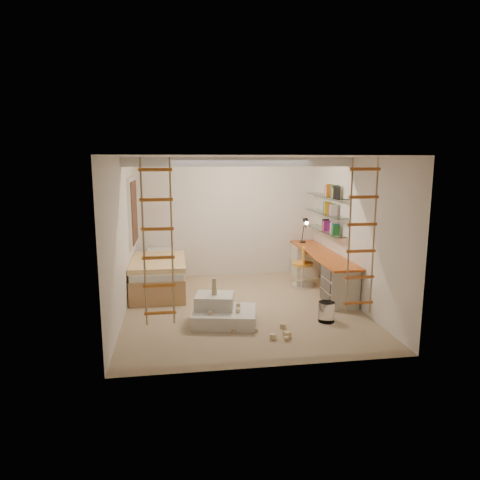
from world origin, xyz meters
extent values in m
plane|color=tan|center=(0.00, 0.00, 0.00)|extent=(4.50, 4.50, 0.00)
cube|color=white|center=(0.00, 0.30, 2.52)|extent=(4.00, 0.18, 0.16)
cube|color=white|center=(-1.97, 1.50, 1.55)|extent=(0.06, 1.15, 1.35)
cube|color=#4C2D1E|center=(-1.93, 1.50, 1.55)|extent=(0.02, 1.00, 1.20)
cylinder|color=white|center=(1.22, -0.88, 0.16)|extent=(0.26, 0.26, 0.32)
cube|color=#D15718|center=(1.72, 0.83, 0.73)|extent=(0.55, 2.80, 0.04)
cube|color=beige|center=(1.72, 1.93, 0.35)|extent=(0.52, 0.55, 0.71)
cube|color=beige|center=(1.72, -0.17, 0.35)|extent=(0.52, 0.55, 0.71)
cube|color=#4C4742|center=(1.45, -0.17, 0.61)|extent=(0.02, 0.50, 0.18)
cube|color=#4C4742|center=(1.45, -0.17, 0.39)|extent=(0.02, 0.50, 0.18)
cube|color=#4C4742|center=(1.45, -0.17, 0.17)|extent=(0.02, 0.50, 0.18)
cube|color=white|center=(1.87, 1.13, 1.15)|extent=(0.25, 1.80, 0.01)
cube|color=white|center=(1.87, 1.13, 1.50)|extent=(0.25, 1.80, 0.01)
cube|color=white|center=(1.87, 1.13, 1.85)|extent=(0.25, 1.80, 0.01)
cube|color=#AD7F51|center=(-1.48, 1.23, 0.23)|extent=(1.00, 2.00, 0.45)
cube|color=white|center=(-1.48, 1.23, 0.51)|extent=(0.95, 1.95, 0.12)
cube|color=#FFB035|center=(-1.48, 1.08, 0.62)|extent=(1.02, 1.60, 0.10)
cube|color=white|center=(-1.48, 2.03, 0.63)|extent=(0.55, 0.35, 0.12)
cylinder|color=black|center=(1.67, 1.98, 0.76)|extent=(0.14, 0.14, 0.02)
cylinder|color=black|center=(1.67, 1.98, 0.95)|extent=(0.02, 0.15, 0.36)
cylinder|color=black|center=(1.67, 1.88, 1.20)|extent=(0.02, 0.27, 0.20)
cone|color=black|center=(1.67, 1.76, 1.25)|extent=(0.12, 0.14, 0.15)
cylinder|color=#FFEABF|center=(1.67, 1.72, 1.22)|extent=(0.08, 0.04, 0.08)
cylinder|color=gold|center=(1.40, 1.07, 0.48)|extent=(0.52, 0.52, 0.06)
cube|color=orange|center=(1.40, 1.02, 0.67)|extent=(0.12, 0.33, 0.31)
cylinder|color=silver|center=(1.40, 1.07, 0.26)|extent=(0.06, 0.06, 0.43)
cylinder|color=silver|center=(1.40, 1.07, 0.03)|extent=(0.60, 0.60, 0.05)
cube|color=silver|center=(-0.40, -0.70, 0.11)|extent=(1.11, 0.94, 0.22)
cube|color=silver|center=(-0.54, -0.56, 0.33)|extent=(0.68, 0.60, 0.22)
cube|color=#CCB284|center=(-0.54, -0.56, 0.48)|extent=(0.09, 0.09, 0.08)
cube|color=#CCB284|center=(-0.54, -0.56, 0.55)|extent=(0.08, 0.08, 0.07)
cube|color=#CCB284|center=(-0.54, -0.56, 0.65)|extent=(0.07, 0.07, 0.12)
cube|color=#CCB284|center=(-0.20, -0.84, 0.25)|extent=(0.06, 0.06, 0.06)
cube|color=#CCB284|center=(-0.16, -0.58, 0.25)|extent=(0.06, 0.06, 0.06)
cube|color=#CCB284|center=(-0.64, -0.87, 0.25)|extent=(0.06, 0.06, 0.06)
cube|color=#CCB284|center=(-0.31, -1.10, 0.04)|extent=(0.07, 0.07, 0.07)
cube|color=#CCB284|center=(0.44, -1.40, 0.04)|extent=(0.07, 0.07, 0.07)
cube|color=#CCB284|center=(0.03, -1.11, 0.04)|extent=(0.07, 0.07, 0.07)
cube|color=#CCB284|center=(0.40, -1.51, 0.04)|extent=(0.07, 0.07, 0.07)
cube|color=#CCB284|center=(0.22, -1.43, 0.04)|extent=(0.07, 0.07, 0.07)
cube|color=#CCB284|center=(0.47, -1.05, 0.04)|extent=(0.07, 0.07, 0.07)
cube|color=#1E722D|center=(1.87, 1.13, 1.27)|extent=(0.14, 0.52, 0.22)
cube|color=#194CA5|center=(1.87, 1.13, 1.62)|extent=(0.14, 0.52, 0.22)
cube|color=orange|center=(1.87, 1.13, 1.97)|extent=(0.14, 0.52, 0.22)
camera|label=1|loc=(-1.11, -7.10, 2.53)|focal=32.00mm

